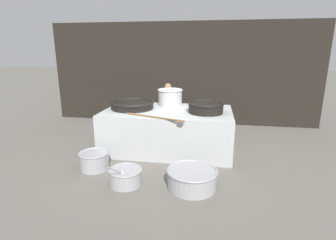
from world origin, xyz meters
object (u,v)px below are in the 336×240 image
object	(u,v)px
giant_wok_near	(132,105)
giant_wok_far	(206,107)
stock_pot	(170,97)
prep_bowl_meat	(192,178)
prep_bowl_extra	(94,160)
prep_bowl_vegetables	(126,176)
cook	(168,106)

from	to	relation	value
giant_wok_near	giant_wok_far	size ratio (longest dim) A/B	1.30
stock_pot	prep_bowl_meat	bearing A→B (deg)	-71.66
giant_wok_near	prep_bowl_extra	world-z (taller)	giant_wok_near
giant_wok_far	prep_bowl_extra	distance (m)	2.82
giant_wok_far	prep_bowl_vegetables	xyz separation A→B (m)	(-1.42, -1.87, -0.99)
giant_wok_far	stock_pot	world-z (taller)	stock_pot
prep_bowl_vegetables	prep_bowl_extra	distance (m)	1.03
stock_pot	giant_wok_near	bearing A→B (deg)	-148.64
prep_bowl_meat	prep_bowl_extra	distance (m)	2.18
giant_wok_near	cook	xyz separation A→B (m)	(0.68, 1.38, -0.31)
cook	prep_bowl_meat	xyz separation A→B (m)	(1.03, -3.30, -0.63)
stock_pot	cook	size ratio (longest dim) A/B	0.45
giant_wok_near	stock_pot	xyz separation A→B (m)	(0.90, 0.55, 0.13)
prep_bowl_meat	giant_wok_near	bearing A→B (deg)	131.80
stock_pot	prep_bowl_meat	xyz separation A→B (m)	(0.82, -2.46, -1.06)
stock_pot	prep_bowl_vegetables	world-z (taller)	stock_pot
prep_bowl_vegetables	prep_bowl_meat	world-z (taller)	prep_bowl_vegetables
giant_wok_near	prep_bowl_vegetables	world-z (taller)	giant_wok_near
cook	prep_bowl_meat	bearing A→B (deg)	115.75
cook	prep_bowl_vegetables	bearing A→B (deg)	94.56
giant_wok_far	cook	xyz separation A→B (m)	(-1.19, 1.53, -0.34)
giant_wok_near	cook	bearing A→B (deg)	63.76
giant_wok_near	prep_bowl_vegetables	distance (m)	2.27
giant_wok_far	prep_bowl_meat	world-z (taller)	giant_wok_far
giant_wok_near	prep_bowl_meat	size ratio (longest dim) A/B	1.18
cook	prep_bowl_extra	xyz separation A→B (m)	(-1.11, -2.85, -0.62)
giant_wok_near	prep_bowl_vegetables	bearing A→B (deg)	-77.29
giant_wok_far	prep_bowl_vegetables	world-z (taller)	giant_wok_far
cook	prep_bowl_extra	distance (m)	3.12
prep_bowl_extra	prep_bowl_meat	bearing A→B (deg)	-11.76
stock_pot	prep_bowl_meat	distance (m)	2.80
stock_pot	prep_bowl_meat	size ratio (longest dim) A/B	0.71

